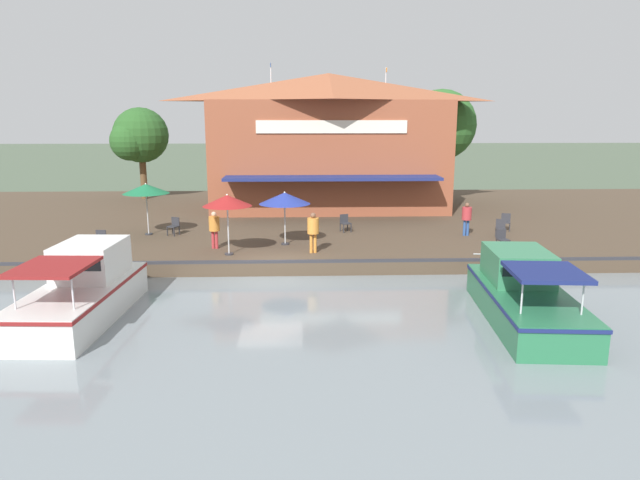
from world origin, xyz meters
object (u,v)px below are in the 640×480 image
cafe_chair_mid_patio (506,221)px  cafe_chair_facing_river (501,227)px  cafe_chair_under_first_umbrella (174,225)px  motorboat_outer_channel (89,288)px  waterfront_restaurant (328,141)px  cafe_chair_beside_entrance (345,222)px  tree_upstream_bank (439,127)px  patio_umbrella_back_row (146,189)px  cafe_chair_far_corner_seat (100,239)px  person_mid_patio (313,228)px  person_at_quay_edge (467,215)px  tree_behind_restaurant (138,137)px  motorboat_far_downstream (519,291)px  patio_umbrella_near_quay_edge (285,198)px  patio_umbrella_mid_patio_left (227,201)px  cafe_chair_back_row_seat (502,238)px  person_near_entrance (214,226)px

cafe_chair_mid_patio → cafe_chair_facing_river: bearing=-27.2°
cafe_chair_under_first_umbrella → motorboat_outer_channel: size_ratio=0.12×
waterfront_restaurant → cafe_chair_beside_entrance: waterfront_restaurant is taller
cafe_chair_mid_patio → tree_upstream_bank: 11.17m
waterfront_restaurant → cafe_chair_under_first_umbrella: (8.34, -7.82, -3.63)m
cafe_chair_under_first_umbrella → tree_upstream_bank: size_ratio=0.12×
patio_umbrella_back_row → cafe_chair_far_corner_seat: patio_umbrella_back_row is taller
cafe_chair_under_first_umbrella → person_mid_patio: bearing=59.6°
waterfront_restaurant → cafe_chair_facing_river: bearing=39.1°
person_mid_patio → motorboat_outer_channel: person_mid_patio is taller
patio_umbrella_back_row → person_at_quay_edge: (0.79, 15.22, -1.23)m
tree_behind_restaurant → cafe_chair_far_corner_seat: bearing=8.7°
waterfront_restaurant → cafe_chair_far_corner_seat: waterfront_restaurant is taller
cafe_chair_under_first_umbrella → person_mid_patio: size_ratio=0.50×
motorboat_far_downstream → motorboat_outer_channel: (-0.63, -13.62, 0.07)m
patio_umbrella_near_quay_edge → cafe_chair_far_corner_seat: 8.05m
patio_umbrella_near_quay_edge → motorboat_far_downstream: bearing=44.1°
patio_umbrella_mid_patio_left → tree_behind_restaurant: size_ratio=0.41×
patio_umbrella_back_row → motorboat_outer_channel: bearing=3.5°
waterfront_restaurant → cafe_chair_facing_river: waterfront_restaurant is taller
patio_umbrella_back_row → cafe_chair_back_row_seat: patio_umbrella_back_row is taller
waterfront_restaurant → person_at_quay_edge: (8.99, 6.14, -3.12)m
patio_umbrella_mid_patio_left → motorboat_outer_channel: patio_umbrella_mid_patio_left is taller
cafe_chair_facing_river → cafe_chair_back_row_seat: bearing=-17.7°
patio_umbrella_back_row → tree_behind_restaurant: (-12.14, -3.56, 1.98)m
patio_umbrella_mid_patio_left → cafe_chair_beside_entrance: size_ratio=2.97×
motorboat_outer_channel → patio_umbrella_back_row: bearing=-176.5°
patio_umbrella_near_quay_edge → cafe_chair_under_first_umbrella: bearing=-112.8°
patio_umbrella_mid_patio_left → patio_umbrella_back_row: (-4.20, -4.36, -0.03)m
waterfront_restaurant → motorboat_outer_channel: 20.07m
patio_umbrella_near_quay_edge → cafe_chair_facing_river: (-1.18, 10.10, -1.60)m
person_mid_patio → motorboat_far_downstream: person_mid_patio is taller
motorboat_far_downstream → tree_behind_restaurant: (-22.34, -17.76, 4.00)m
patio_umbrella_near_quay_edge → cafe_chair_far_corner_seat: patio_umbrella_near_quay_edge is taller
patio_umbrella_back_row → cafe_chair_facing_river: (1.22, 16.73, -1.74)m
patio_umbrella_near_quay_edge → cafe_chair_back_row_seat: bearing=82.5°
person_at_quay_edge → person_mid_patio: bearing=-66.4°
cafe_chair_beside_entrance → cafe_chair_under_first_umbrella: size_ratio=1.00×
cafe_chair_facing_river → cafe_chair_under_first_umbrella: bearing=-94.0°
cafe_chair_mid_patio → patio_umbrella_mid_patio_left: bearing=-70.9°
cafe_chair_far_corner_seat → person_near_entrance: size_ratio=0.53×
cafe_chair_under_first_umbrella → cafe_chair_far_corner_seat: bearing=-39.0°
cafe_chair_mid_patio → person_at_quay_edge: (1.15, -2.33, 0.51)m
patio_umbrella_back_row → cafe_chair_far_corner_seat: (3.19, -1.22, -1.74)m
waterfront_restaurant → person_near_entrance: bearing=-25.9°
person_at_quay_edge → person_mid_patio: size_ratio=0.93×
cafe_chair_back_row_seat → person_at_quay_edge: person_at_quay_edge is taller
cafe_chair_mid_patio → tree_upstream_bank: tree_upstream_bank is taller
patio_umbrella_back_row → motorboat_far_downstream: (10.21, 14.20, -2.02)m
patio_umbrella_mid_patio_left → person_near_entrance: bearing=-147.2°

